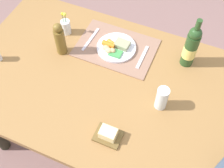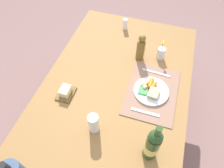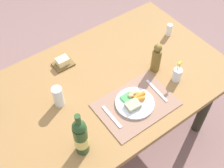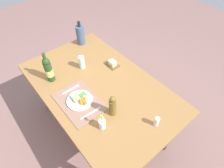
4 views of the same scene
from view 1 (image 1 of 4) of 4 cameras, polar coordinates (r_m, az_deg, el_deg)
The scene contains 11 objects.
ground_plane at distance 2.20m, azimuth -0.88°, elevation -10.44°, with size 8.00×8.00×0.00m, color #85625D.
dining_table at distance 1.64m, azimuth -1.16°, elevation -1.41°, with size 1.58×0.97×0.73m.
placemat at distance 1.71m, azimuth 0.81°, elevation 7.22°, with size 0.46×0.32×0.01m, color #906955.
dinner_plate at distance 1.69m, azimuth 0.74°, elevation 7.31°, with size 0.23×0.23×0.04m.
fork at distance 1.67m, azimuth 6.03°, elevation 5.32°, with size 0.02×0.18×0.01m, color silver.
knife at distance 1.75m, azimuth -4.26°, elevation 8.84°, with size 0.02×0.20×0.01m, color silver.
pepper_mill at distance 1.65m, azimuth -10.28°, elevation 8.71°, with size 0.06×0.06×0.21m.
butter_dish at distance 1.38m, azimuth -0.77°, elevation -9.93°, with size 0.13×0.10×0.06m.
water_tumbler at distance 1.45m, azimuth 9.78°, elevation -2.99°, with size 0.06×0.06×0.14m.
flower_vase at distance 1.79m, azimuth -9.12°, elevation 11.21°, with size 0.06×0.06×0.16m.
wine_bottle at distance 1.60m, azimuth 15.38°, elevation 7.12°, with size 0.07×0.07×0.32m.
Camera 1 is at (-0.38, 0.81, 2.01)m, focal length 46.19 mm.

